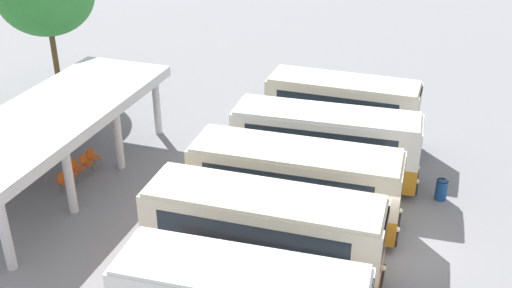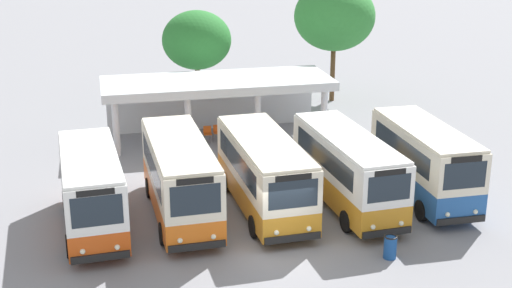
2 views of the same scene
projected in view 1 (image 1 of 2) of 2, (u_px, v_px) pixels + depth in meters
ground_plane at (400, 246)px, 22.41m from camera, size 180.00×180.00×0.00m
city_bus_second_in_row at (263, 233)px, 19.99m from camera, size 2.54×7.98×3.33m
city_bus_middle_cream at (295, 182)px, 23.00m from camera, size 2.68×8.07×3.21m
city_bus_fourth_amber at (325, 143)px, 25.92m from camera, size 2.61×8.06×3.22m
city_bus_fifth_blue at (342, 109)px, 28.91m from camera, size 2.35×7.19×3.34m
terminal_canopy at (44, 127)px, 25.55m from camera, size 12.65×4.62×3.40m
waiting_chair_end_by_column at (64, 180)px, 25.59m from camera, size 0.46×0.46×0.86m
waiting_chair_second_from_end at (69, 174)px, 26.10m from camera, size 0.46×0.46×0.86m
waiting_chair_middle_seat at (76, 167)px, 26.59m from camera, size 0.46×0.46×0.86m
waiting_chair_fourth_seat at (86, 162)px, 27.04m from camera, size 0.46×0.46×0.86m
waiting_chair_fifth_seat at (92, 156)px, 27.53m from camera, size 0.46×0.46×0.86m
litter_bin_apron at (441, 189)px, 25.08m from camera, size 0.49×0.49×0.90m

